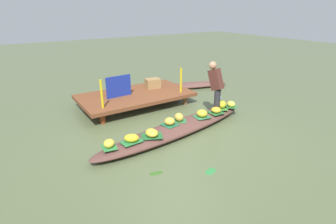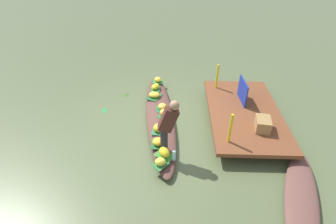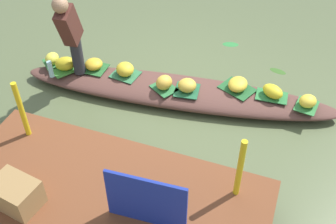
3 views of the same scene
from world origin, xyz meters
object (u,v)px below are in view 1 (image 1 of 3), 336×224
Objects in this scene: banana_bunch_6 at (222,104)px; vendor_person at (216,83)px; banana_bunch_1 at (170,121)px; banana_bunch_8 at (231,104)px; vendor_boat at (177,129)px; moored_boat at (191,85)px; market_banner at (119,86)px; banana_bunch_5 at (152,133)px; banana_bunch_0 at (202,113)px; banana_bunch_3 at (131,138)px; banana_bunch_4 at (109,143)px; banana_bunch_7 at (179,117)px; water_bottle at (220,101)px; produce_crate at (153,83)px; banana_bunch_2 at (216,110)px.

vendor_person is (-0.22, 0.07, 0.60)m from banana_bunch_6.
banana_bunch_1 is 2.01m from banana_bunch_8.
moored_boat is (2.53, 2.76, -0.02)m from vendor_boat.
vendor_boat is at bearing -81.57° from market_banner.
banana_bunch_5 is (-0.79, -0.20, 0.19)m from vendor_boat.
banana_bunch_8 is (1.84, 0.13, 0.19)m from vendor_boat.
banana_bunch_3 is at bearing -173.49° from banana_bunch_0.
market_banner reaches higher than banana_bunch_4.
banana_bunch_8 is at bearing 0.22° from banana_bunch_7.
banana_bunch_0 is 1.55m from banana_bunch_5.
moored_boat is 3.28m from banana_bunch_0.
water_bottle is (1.69, 0.41, 0.23)m from vendor_boat.
moored_boat is at bearing 38.15° from banana_bunch_3.
banana_bunch_1 is 0.33× the size of market_banner.
vendor_person is 2.28m from produce_crate.
water_bottle is (1.86, 0.34, 0.03)m from banana_bunch_1.
market_banner is (-1.69, 2.15, 0.36)m from banana_bunch_2.
banana_bunch_1 is 1.00× the size of water_bottle.
banana_bunch_0 reaches higher than vendor_boat.
banana_bunch_2 is 2.93m from banana_bunch_4.
moored_boat is at bearing 41.81° from banana_bunch_5.
banana_bunch_2 is 0.88× the size of banana_bunch_6.
banana_bunch_2 is 0.86× the size of banana_bunch_3.
banana_bunch_8 reaches higher than banana_bunch_2.
vendor_boat is 19.01× the size of banana_bunch_4.
market_banner is at bearing -168.85° from produce_crate.
banana_bunch_6 is 1.17× the size of water_bottle.
banana_bunch_1 is 2.17m from market_banner.
banana_bunch_1 is at bearing -85.59° from market_banner.
vendor_boat is at bearing -20.46° from banana_bunch_1.
produce_crate is (0.93, 2.37, 0.19)m from banana_bunch_1.
banana_bunch_6 is at bearing -91.46° from moored_boat.
banana_bunch_7 is (0.30, 0.06, 0.01)m from banana_bunch_1.
moored_boat is 11.31× the size of water_bottle.
banana_bunch_2 is at bearing 5.66° from banana_bunch_3.
water_bottle is (2.93, 0.61, 0.04)m from banana_bunch_3.
water_bottle is at bearing -65.40° from produce_crate.
banana_bunch_5 is 2.40m from banana_bunch_6.
banana_bunch_4 is 0.91m from banana_bunch_5.
produce_crate reaches higher than banana_bunch_6.
produce_crate reaches higher than banana_bunch_8.
banana_bunch_4 is at bearing -175.28° from banana_bunch_8.
produce_crate reaches higher than banana_bunch_5.
produce_crate is at bearing 89.64° from banana_bunch_0.
water_bottle is at bearing 5.93° from vendor_boat.
market_banner is (-2.16, 1.78, 0.31)m from water_bottle.
moored_boat is 12.31× the size of banana_bunch_8.
banana_bunch_0 is 1.05× the size of banana_bunch_2.
vendor_person is at bearing 12.36° from banana_bunch_5.
produce_crate reaches higher than banana_bunch_7.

